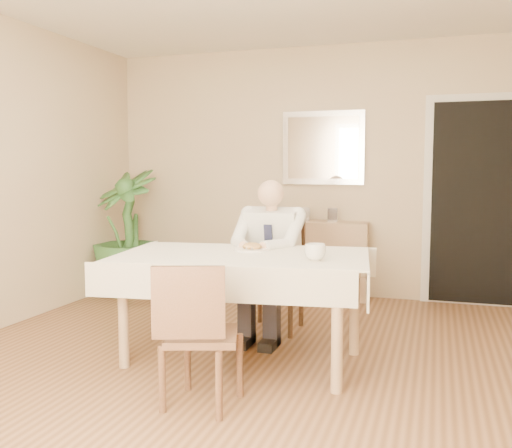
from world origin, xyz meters
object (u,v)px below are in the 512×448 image
(seated_man, at_px, (267,251))
(potted_palm, at_px, (126,232))
(dining_table, at_px, (243,266))
(coffee_mug, at_px, (315,252))
(chair_near, at_px, (197,329))
(sideboard, at_px, (319,260))
(chair_far, at_px, (277,267))

(seated_man, height_order, potted_palm, potted_palm)
(dining_table, bearing_deg, coffee_mug, -19.50)
(potted_palm, bearing_deg, chair_near, -52.71)
(chair_near, distance_m, sideboard, 2.94)
(dining_table, relative_size, chair_far, 2.01)
(chair_far, height_order, chair_near, chair_far)
(seated_man, bearing_deg, coffee_mug, -53.23)
(seated_man, bearing_deg, potted_palm, 150.52)
(seated_man, distance_m, potted_palm, 2.16)
(dining_table, xyz_separation_m, potted_palm, (-1.88, 1.66, -0.00))
(chair_near, relative_size, seated_man, 0.66)
(coffee_mug, distance_m, sideboard, 2.28)
(chair_far, bearing_deg, sideboard, 91.59)
(seated_man, bearing_deg, chair_far, 90.00)
(coffee_mug, bearing_deg, dining_table, 167.64)
(potted_palm, bearing_deg, seated_man, -29.48)
(chair_near, distance_m, coffee_mug, 0.95)
(chair_near, relative_size, coffee_mug, 6.11)
(coffee_mug, bearing_deg, seated_man, 126.77)
(coffee_mug, bearing_deg, chair_far, 117.95)
(sideboard, bearing_deg, chair_far, -98.87)
(coffee_mug, bearing_deg, sideboard, 100.71)
(sideboard, xyz_separation_m, potted_palm, (-2.00, -0.43, 0.27))
(coffee_mug, relative_size, sideboard, 0.14)
(seated_man, bearing_deg, dining_table, -90.00)
(dining_table, xyz_separation_m, seated_man, (0.00, 0.59, 0.02))
(coffee_mug, bearing_deg, potted_palm, 143.68)
(dining_table, height_order, seated_man, seated_man)
(chair_far, distance_m, potted_palm, 2.04)
(dining_table, distance_m, chair_far, 0.90)
(dining_table, distance_m, potted_palm, 2.51)
(chair_far, distance_m, chair_near, 1.73)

